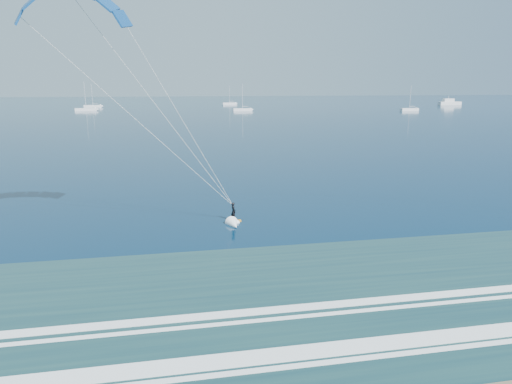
{
  "coord_description": "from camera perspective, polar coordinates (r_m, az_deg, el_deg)",
  "views": [
    {
      "loc": [
        -8.48,
        -11.71,
        11.54
      ],
      "look_at": [
        -1.94,
        22.87,
        3.21
      ],
      "focal_mm": 32.0,
      "sensor_mm": 36.0,
      "label": 1
    }
  ],
  "objects": [
    {
      "name": "sailboat_1",
      "position": [
        219.48,
        -20.47,
        9.66
      ],
      "size": [
        9.26,
        2.4,
        12.64
      ],
      "color": "white",
      "rests_on": "ground"
    },
    {
      "name": "sailboat_2",
      "position": [
        251.4,
        -19.72,
        10.08
      ],
      "size": [
        8.7,
        2.4,
        11.74
      ],
      "color": "white",
      "rests_on": "ground"
    },
    {
      "name": "sailboat_4",
      "position": [
        270.12,
        -3.32,
        10.99
      ],
      "size": [
        7.94,
        2.4,
        10.9
      ],
      "color": "white",
      "rests_on": "ground"
    },
    {
      "name": "motor_yacht",
      "position": [
        287.22,
        23.01,
        10.26
      ],
      "size": [
        12.98,
        3.46,
        5.63
      ],
      "color": "white",
      "rests_on": "ground"
    },
    {
      "name": "sailboat_3",
      "position": [
        204.91,
        -1.69,
        10.27
      ],
      "size": [
        8.39,
        2.4,
        11.68
      ],
      "color": "white",
      "rests_on": "ground"
    },
    {
      "name": "kitesurfer_rig",
      "position": [
        35.26,
        -12.06,
        10.09
      ],
      "size": [
        17.29,
        6.31,
        18.93
      ],
      "color": "orange",
      "rests_on": "ground"
    },
    {
      "name": "sailboat_5",
      "position": [
        217.18,
        18.63,
        9.77
      ],
      "size": [
        8.0,
        2.4,
        10.94
      ],
      "color": "white",
      "rests_on": "ground"
    }
  ]
}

